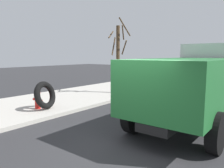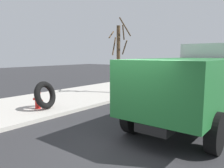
{
  "view_description": "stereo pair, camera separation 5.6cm",
  "coord_description": "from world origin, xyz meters",
  "px_view_note": "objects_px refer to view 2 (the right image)",
  "views": [
    {
      "loc": [
        -4.62,
        -3.13,
        2.53
      ],
      "look_at": [
        2.85,
        2.7,
        1.28
      ],
      "focal_mm": 35.6,
      "sensor_mm": 36.0,
      "label": 1
    },
    {
      "loc": [
        -4.58,
        -3.17,
        2.53
      ],
      "look_at": [
        2.85,
        2.7,
        1.28
      ],
      "focal_mm": 35.6,
      "sensor_mm": 36.0,
      "label": 2
    }
  ],
  "objects_px": {
    "fire_hydrant": "(38,99)",
    "dump_truck_green": "(199,80)",
    "loose_tire": "(45,95)",
    "bare_tree": "(119,56)"
  },
  "relations": [
    {
      "from": "fire_hydrant",
      "to": "loose_tire",
      "type": "distance_m",
      "value": 0.4
    },
    {
      "from": "loose_tire",
      "to": "bare_tree",
      "type": "relative_size",
      "value": 0.27
    },
    {
      "from": "loose_tire",
      "to": "dump_truck_green",
      "type": "xyz_separation_m",
      "value": [
        2.7,
        -5.7,
        0.83
      ]
    },
    {
      "from": "fire_hydrant",
      "to": "dump_truck_green",
      "type": "relative_size",
      "value": 0.12
    },
    {
      "from": "fire_hydrant",
      "to": "dump_truck_green",
      "type": "xyz_separation_m",
      "value": [
        2.87,
        -6.02,
        1.01
      ]
    },
    {
      "from": "bare_tree",
      "to": "dump_truck_green",
      "type": "bearing_deg",
      "value": -115.44
    },
    {
      "from": "fire_hydrant",
      "to": "bare_tree",
      "type": "xyz_separation_m",
      "value": [
        5.6,
        -0.29,
        1.82
      ]
    },
    {
      "from": "dump_truck_green",
      "to": "loose_tire",
      "type": "bearing_deg",
      "value": 115.39
    },
    {
      "from": "fire_hydrant",
      "to": "dump_truck_green",
      "type": "distance_m",
      "value": 6.74
    },
    {
      "from": "fire_hydrant",
      "to": "dump_truck_green",
      "type": "bearing_deg",
      "value": -64.46
    }
  ]
}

